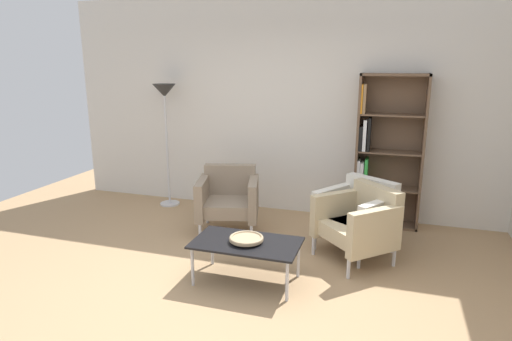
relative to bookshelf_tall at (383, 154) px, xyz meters
name	(u,v)px	position (x,y,z in m)	size (l,w,h in m)	color
ground_plane	(222,294)	(-1.26, -2.25, -0.91)	(8.32, 8.32, 0.00)	tan
plaster_back_panel	(289,106)	(-1.26, 0.21, 0.54)	(6.40, 0.12, 2.90)	silver
bookshelf_tall	(383,154)	(0.00, 0.00, 0.00)	(0.80, 0.30, 1.90)	brown
coffee_table_low	(246,245)	(-1.13, -1.96, -0.54)	(1.00, 0.56, 0.40)	black
decorative_bowl	(246,238)	(-1.13, -1.96, -0.48)	(0.32, 0.32, 0.05)	tan
armchair_near_window	(359,222)	(-0.17, -1.15, -0.50)	(0.95, 0.95, 0.78)	#C6B289
armchair_spare_guest	(228,198)	(-1.76, -0.79, -0.50)	(0.86, 0.81, 0.78)	gray
armchair_by_bookshelf	(358,214)	(-0.20, -0.90, -0.50)	(0.94, 0.92, 0.78)	white
floor_lamp_torchiere	(165,105)	(-2.94, -0.14, 0.54)	(0.32, 0.32, 1.74)	silver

